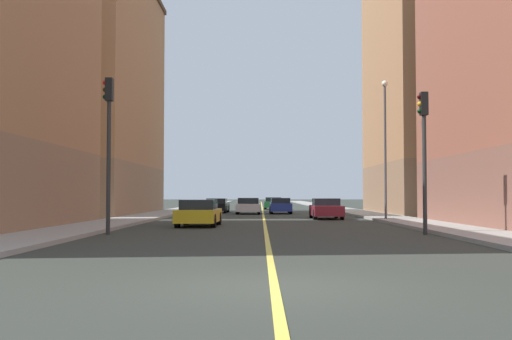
% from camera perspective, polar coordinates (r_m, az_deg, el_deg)
% --- Properties ---
extents(ground_plane, '(400.00, 400.00, 0.00)m').
position_cam_1_polar(ground_plane, '(10.37, 1.73, -10.86)').
color(ground_plane, '#31352E').
rests_on(ground_plane, ground).
extents(sidewalk_left, '(2.85, 168.00, 0.15)m').
position_cam_1_polar(sidewalk_left, '(59.83, 8.28, -3.71)').
color(sidewalk_left, '#9E9B93').
rests_on(sidewalk_left, ground).
extents(sidewalk_right, '(2.85, 168.00, 0.15)m').
position_cam_1_polar(sidewalk_right, '(59.77, -7.04, -3.72)').
color(sidewalk_right, '#9E9B93').
rests_on(sidewalk_right, ground).
extents(lane_center_stripe, '(0.16, 154.00, 0.01)m').
position_cam_1_polar(lane_center_stripe, '(59.27, 0.62, -3.82)').
color(lane_center_stripe, '#E5D14C').
rests_on(lane_center_stripe, ground).
extents(building_left_mid, '(10.86, 16.67, 22.48)m').
position_cam_1_polar(building_left_mid, '(52.15, 17.18, 8.50)').
color(building_left_mid, '#8F6B4F').
rests_on(building_left_mid, ground).
extents(building_right_midblock, '(10.86, 19.91, 19.19)m').
position_cam_1_polar(building_right_midblock, '(50.72, -16.26, 6.91)').
color(building_right_midblock, '#8F6B4F').
rests_on(building_right_midblock, ground).
extents(traffic_light_left_near, '(0.40, 0.32, 5.53)m').
position_cam_1_polar(traffic_light_left_near, '(24.56, 15.39, 2.59)').
color(traffic_light_left_near, '#2D2D2D').
rests_on(traffic_light_left_near, ground).
extents(traffic_light_right_near, '(0.40, 0.32, 6.10)m').
position_cam_1_polar(traffic_light_right_near, '(24.48, -13.60, 3.36)').
color(traffic_light_right_near, '#2D2D2D').
rests_on(traffic_light_right_near, ground).
extents(street_lamp_left_near, '(0.36, 0.36, 8.14)m').
position_cam_1_polar(street_lamp_left_near, '(36.78, 11.96, 3.12)').
color(street_lamp_left_near, '#4C4C51').
rests_on(street_lamp_left_near, ground).
extents(car_black, '(2.03, 4.12, 1.23)m').
position_cam_1_polar(car_black, '(52.52, -3.67, -3.35)').
color(car_black, black).
rests_on(car_black, ground).
extents(car_maroon, '(1.89, 4.57, 1.31)m').
position_cam_1_polar(car_maroon, '(39.45, 6.55, -3.62)').
color(car_maroon, maroon).
rests_on(car_maroon, ground).
extents(car_yellow, '(2.00, 4.48, 1.30)m').
position_cam_1_polar(car_yellow, '(30.21, -5.34, -4.01)').
color(car_yellow, gold).
rests_on(car_yellow, ground).
extents(car_blue, '(1.80, 4.47, 1.29)m').
position_cam_1_polar(car_blue, '(50.35, 2.29, -3.36)').
color(car_blue, '#23389E').
rests_on(car_blue, ground).
extents(car_white, '(1.95, 4.34, 1.29)m').
position_cam_1_polar(car_white, '(49.50, -0.72, -3.38)').
color(car_white, white).
rests_on(car_white, ground).
extents(car_green, '(2.02, 4.49, 1.28)m').
position_cam_1_polar(car_green, '(65.60, 1.64, -3.12)').
color(car_green, '#1E6B38').
rests_on(car_green, ground).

